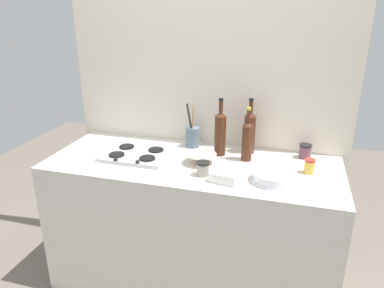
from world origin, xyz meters
The scene contains 14 objects.
ground_plane centered at (0.00, 0.00, 0.00)m, with size 6.00×6.00×0.00m, color #6B6056.
counter_block centered at (0.00, 0.00, 0.45)m, with size 1.80×0.70×0.90m, color silver.
backsplash_panel centered at (0.00, 0.38, 1.28)m, with size 1.90×0.06×2.56m, color beige.
stovetop_hob centered at (-0.37, -0.01, 0.91)m, with size 0.41×0.32×0.04m.
plate_stack centered at (0.50, -0.13, 0.93)m, with size 0.23×0.22×0.06m.
wine_bottle_leftmost centered at (0.31, 0.26, 1.04)m, with size 0.07×0.07×0.36m.
wine_bottle_mid_left centered at (0.32, 0.13, 1.03)m, with size 0.07×0.07×0.34m.
wine_bottle_mid_right centered at (0.14, 0.17, 1.05)m, with size 0.07×0.07×0.37m.
mixing_bowl centered at (0.06, 0.00, 0.93)m, with size 0.19×0.19×0.06m.
butter_dish centered at (0.24, -0.21, 0.93)m, with size 0.15×0.09×0.06m, color white.
utensil_crock centered at (-0.07, 0.26, 0.97)m, with size 0.09×0.09×0.31m.
condiment_jar_front centered at (0.69, 0.04, 0.94)m, with size 0.06×0.06×0.09m.
condiment_jar_rear centered at (0.67, 0.26, 0.95)m, with size 0.08×0.08×0.09m.
condiment_jar_spare centered at (0.11, -0.16, 0.94)m, with size 0.08×0.08×0.08m.
Camera 1 is at (0.57, -1.98, 1.80)m, focal length 34.03 mm.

